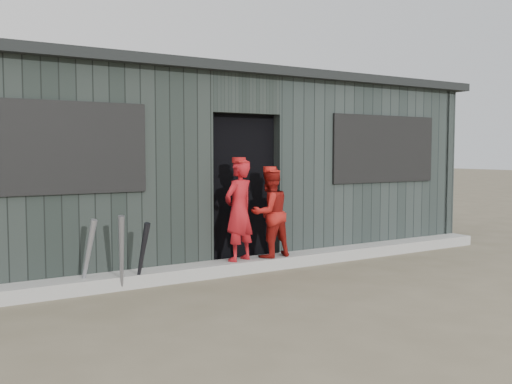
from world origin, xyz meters
TOP-DOWN VIEW (x-y plane):
  - ground at (0.00, 0.00)m, footprint 80.00×80.00m
  - curb at (0.00, 1.82)m, footprint 8.00×0.36m
  - bat_left at (-2.14, 1.74)m, footprint 0.18×0.31m
  - bat_mid at (-1.83, 1.58)m, footprint 0.13×0.25m
  - bat_right at (-1.59, 1.61)m, footprint 0.13×0.30m
  - player_red_left at (-0.25, 1.80)m, footprint 0.54×0.44m
  - player_red_right at (0.21, 1.80)m, footprint 0.60×0.48m
  - player_grey_back at (0.34, 2.36)m, footprint 0.64×0.44m
  - dugout at (0.00, 3.50)m, footprint 8.30×3.30m

SIDE VIEW (x-z plane):
  - ground at x=0.00m, z-range 0.00..0.00m
  - curb at x=0.00m, z-range 0.00..0.15m
  - bat_right at x=-1.59m, z-range 0.00..0.75m
  - bat_left at x=-2.14m, z-range 0.00..0.81m
  - bat_mid at x=-1.83m, z-range 0.00..0.84m
  - player_grey_back at x=0.34m, z-range 0.00..1.27m
  - player_red_right at x=0.21m, z-range 0.15..1.29m
  - player_red_left at x=-0.25m, z-range 0.15..1.41m
  - dugout at x=0.00m, z-range -0.02..2.60m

